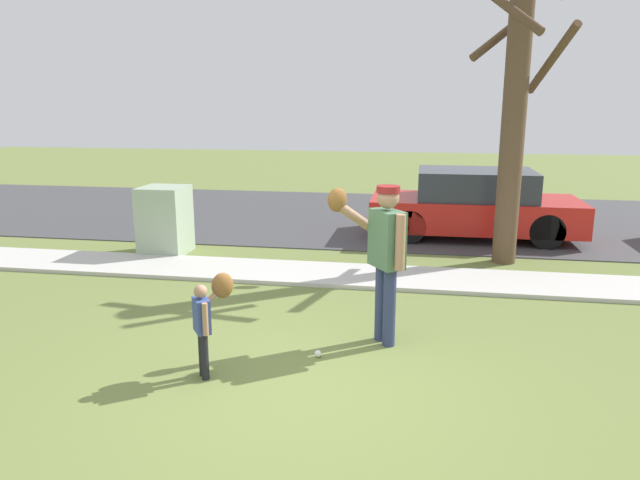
{
  "coord_description": "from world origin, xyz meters",
  "views": [
    {
      "loc": [
        1.05,
        -4.97,
        2.61
      ],
      "look_at": [
        -0.12,
        1.79,
        1.0
      ],
      "focal_mm": 32.79,
      "sensor_mm": 36.0,
      "label": 1
    }
  ],
  "objects": [
    {
      "name": "road_surface",
      "position": [
        0.0,
        8.6,
        0.01
      ],
      "size": [
        36.0,
        6.8,
        0.02
      ],
      "primitive_type": "cube",
      "color": "#424244",
      "rests_on": "ground"
    },
    {
      "name": "ground_plane",
      "position": [
        0.0,
        3.5,
        0.0
      ],
      "size": [
        48.0,
        48.0,
        0.0
      ],
      "primitive_type": "plane",
      "color": "olive"
    },
    {
      "name": "baseball",
      "position": [
        0.05,
        0.65,
        0.04
      ],
      "size": [
        0.07,
        0.07,
        0.07
      ],
      "primitive_type": "sphere",
      "color": "white",
      "rests_on": "ground"
    },
    {
      "name": "utility_cabinet",
      "position": [
        -3.38,
        4.54,
        0.59
      ],
      "size": [
        0.77,
        0.78,
        1.19
      ],
      "primitive_type": "cube",
      "color": "#9EB293",
      "rests_on": "ground"
    },
    {
      "name": "street_tree_near",
      "position": [
        2.48,
        4.91,
        2.69
      ],
      "size": [
        1.85,
        1.88,
        5.05
      ],
      "color": "brown",
      "rests_on": "ground"
    },
    {
      "name": "person_child",
      "position": [
        -0.92,
        0.09,
        0.65
      ],
      "size": [
        0.37,
        0.52,
        0.99
      ],
      "rotation": [
        0.0,
        0.0,
        0.6
      ],
      "color": "black",
      "rests_on": "ground"
    },
    {
      "name": "person_adult",
      "position": [
        0.68,
        1.16,
        1.1
      ],
      "size": [
        0.88,
        0.53,
        1.76
      ],
      "rotation": [
        0.0,
        0.0,
        -2.54
      ],
      "color": "navy",
      "rests_on": "ground"
    },
    {
      "name": "sidewalk_strip",
      "position": [
        0.0,
        3.6,
        0.03
      ],
      "size": [
        36.0,
        1.2,
        0.06
      ],
      "primitive_type": "cube",
      "color": "beige",
      "rests_on": "ground"
    },
    {
      "name": "parked_hatchback_red",
      "position": [
        2.11,
        6.73,
        0.66
      ],
      "size": [
        4.0,
        1.75,
        1.33
      ],
      "rotation": [
        0.0,
        0.0,
        3.14
      ],
      "color": "red",
      "rests_on": "road_surface"
    }
  ]
}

